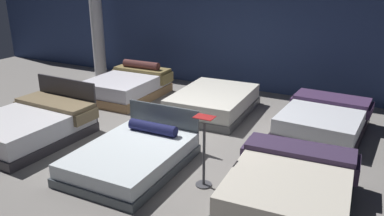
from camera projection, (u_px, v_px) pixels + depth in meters
ground_plane at (176, 139)px, 7.25m from camera, size 18.00×18.00×0.02m
showroom_back_wall at (248, 22)px, 9.76m from camera, size 18.00×0.06×3.50m
bed_0 at (30, 126)px, 7.14m from camera, size 1.74×2.09×0.95m
bed_1 at (133, 156)px, 6.14m from camera, size 1.52×2.09×0.75m
bed_2 at (290, 188)px, 5.09m from camera, size 1.71×2.06×0.59m
bed_3 at (128, 86)px, 9.59m from camera, size 1.57×2.07×0.79m
bed_4 at (213, 102)px, 8.53m from camera, size 1.64×2.20×0.48m
bed_5 at (323, 120)px, 7.48m from camera, size 1.62×2.13×0.55m
price_sign at (204, 160)px, 5.54m from camera, size 0.28×0.24×1.08m
support_pillar at (96, 17)px, 10.89m from camera, size 0.35×0.35×3.50m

